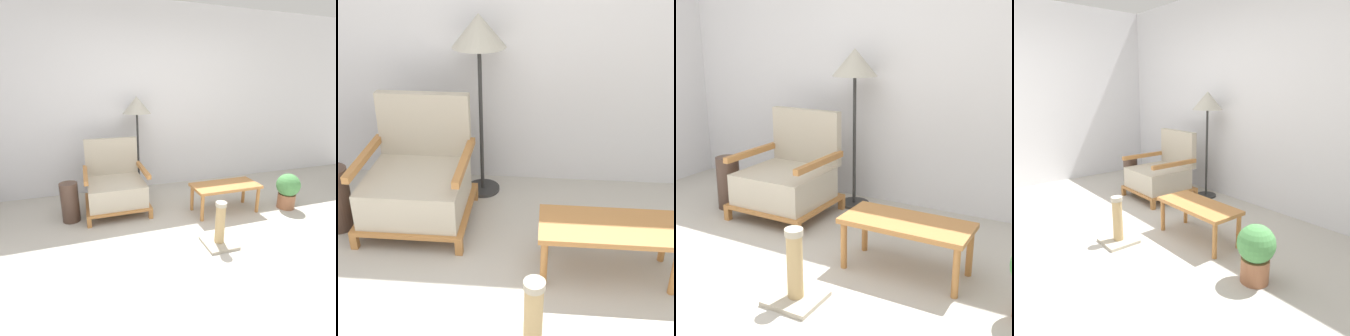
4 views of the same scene
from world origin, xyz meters
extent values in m
plane|color=#B7B2A8|center=(0.00, 0.00, 0.00)|extent=(14.00, 14.00, 0.00)
cube|color=silver|center=(0.00, 2.25, 1.35)|extent=(8.00, 0.06, 2.70)
cube|color=#B2753D|center=(-1.05, 1.11, 0.05)|extent=(0.05, 0.05, 0.11)
cube|color=#B2753D|center=(-0.33, 1.11, 0.05)|extent=(0.05, 0.05, 0.11)
cube|color=#B2753D|center=(-1.05, 1.82, 0.05)|extent=(0.05, 0.05, 0.11)
cube|color=#B2753D|center=(-0.33, 1.82, 0.05)|extent=(0.05, 0.05, 0.11)
cube|color=#B2753D|center=(-0.69, 1.47, 0.12)|extent=(0.77, 0.75, 0.03)
cube|color=#BCB29E|center=(-0.69, 1.45, 0.27)|extent=(0.69, 0.65, 0.27)
cube|color=#BCB29E|center=(-0.69, 1.80, 0.65)|extent=(0.69, 0.08, 0.49)
cube|color=#B2753D|center=(-1.05, 1.47, 0.52)|extent=(0.05, 0.69, 0.05)
cube|color=#B2753D|center=(-0.33, 1.47, 0.52)|extent=(0.05, 0.69, 0.05)
cylinder|color=#2D2D2D|center=(-0.29, 1.97, 0.01)|extent=(0.28, 0.28, 0.03)
cylinder|color=#2D2D2D|center=(-0.29, 1.97, 0.61)|extent=(0.03, 0.03, 1.16)
cone|color=#B2AD9E|center=(-0.29, 1.97, 1.31)|extent=(0.40, 0.40, 0.24)
cube|color=#B2753D|center=(0.62, 1.01, 0.35)|extent=(0.85, 0.39, 0.04)
cylinder|color=#B2753D|center=(0.24, 0.85, 0.17)|extent=(0.04, 0.04, 0.33)
cylinder|color=#B2753D|center=(1.01, 0.85, 0.17)|extent=(0.04, 0.04, 0.33)
cylinder|color=#B2753D|center=(0.24, 1.17, 0.17)|extent=(0.04, 0.04, 0.33)
cylinder|color=#B2753D|center=(1.01, 1.17, 0.17)|extent=(0.04, 0.04, 0.33)
cylinder|color=#473328|center=(-1.25, 1.35, 0.24)|extent=(0.21, 0.21, 0.48)
cube|color=#B2A893|center=(0.19, 0.35, 0.01)|extent=(0.31, 0.31, 0.03)
cylinder|color=tan|center=(0.19, 0.35, 0.23)|extent=(0.10, 0.10, 0.39)
cylinder|color=#B2A893|center=(0.19, 0.35, 0.44)|extent=(0.11, 0.11, 0.04)
camera|label=1|loc=(-1.03, -1.71, 1.53)|focal=28.00mm
camera|label=2|loc=(0.21, -1.37, 1.98)|focal=50.00mm
camera|label=3|loc=(1.66, -1.66, 1.54)|focal=50.00mm
camera|label=4|loc=(2.86, -1.03, 1.47)|focal=35.00mm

